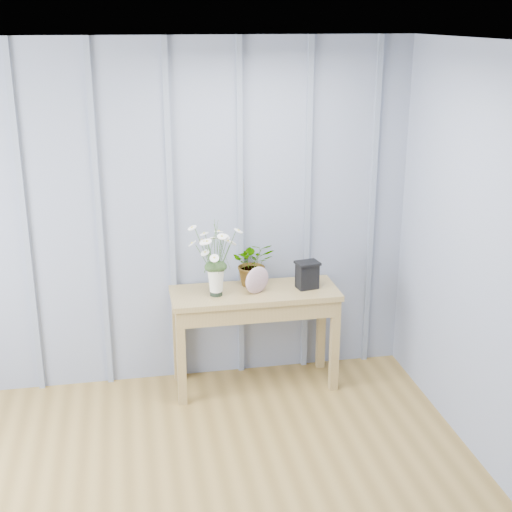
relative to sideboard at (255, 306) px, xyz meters
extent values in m
cube|color=gray|center=(-0.81, 0.25, 0.61)|extent=(4.00, 0.01, 2.50)
cube|color=silver|center=(-0.81, -1.99, 1.86)|extent=(4.00, 4.50, 0.01)
cube|color=#A8A7AC|center=(-0.05, 0.24, 0.81)|extent=(0.03, 0.01, 0.10)
cube|color=gray|center=(-1.56, 0.24, 0.61)|extent=(0.04, 0.03, 2.50)
cube|color=gray|center=(-1.06, 0.24, 0.61)|extent=(0.04, 0.03, 2.50)
cube|color=gray|center=(-0.56, 0.24, 0.61)|extent=(0.04, 0.03, 2.50)
cube|color=gray|center=(-0.06, 0.24, 0.61)|extent=(0.04, 0.03, 2.50)
cube|color=gray|center=(0.44, 0.24, 0.61)|extent=(0.04, 0.03, 2.50)
cube|color=gray|center=(0.94, 0.24, 0.61)|extent=(0.04, 0.03, 2.50)
cube|color=olive|center=(0.00, 0.00, 0.09)|extent=(1.20, 0.45, 0.04)
cube|color=olive|center=(0.00, 0.00, 0.01)|extent=(1.13, 0.42, 0.12)
cube|color=olive|center=(-0.55, -0.18, -0.28)|extent=(0.06, 0.06, 0.71)
cube|color=olive|center=(0.56, -0.18, -0.28)|extent=(0.06, 0.06, 0.71)
cube|color=olive|center=(-0.55, 0.18, -0.28)|extent=(0.06, 0.06, 0.71)
cube|color=olive|center=(0.56, 0.18, -0.28)|extent=(0.06, 0.06, 0.71)
cylinder|color=black|center=(-0.28, -0.03, 0.14)|extent=(0.09, 0.09, 0.06)
cone|color=white|center=(-0.28, -0.03, 0.23)|extent=(0.14, 0.14, 0.20)
ellipsoid|color=#21391A|center=(-0.28, -0.03, 0.33)|extent=(0.16, 0.13, 0.08)
imported|color=#21391A|center=(0.01, 0.13, 0.28)|extent=(0.31, 0.28, 0.33)
ellipsoid|color=#854E6B|center=(0.01, -0.05, 0.21)|extent=(0.20, 0.14, 0.20)
cube|color=black|center=(0.38, -0.02, 0.21)|extent=(0.16, 0.13, 0.18)
cube|color=black|center=(0.38, -0.02, 0.31)|extent=(0.18, 0.15, 0.02)
camera|label=1|loc=(-0.87, -4.67, 1.99)|focal=50.00mm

